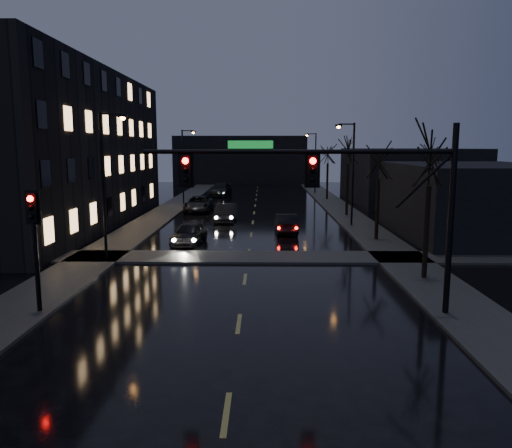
{
  "coord_description": "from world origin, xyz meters",
  "views": [
    {
      "loc": [
        0.85,
        -8.81,
        6.16
      ],
      "look_at": [
        0.58,
        10.35,
        3.2
      ],
      "focal_mm": 35.0,
      "sensor_mm": 36.0,
      "label": 1
    }
  ],
  "objects_px": {
    "oncoming_car_a": "(189,233)",
    "oncoming_car_d": "(220,190)",
    "oncoming_car_b": "(226,213)",
    "lead_car": "(286,223)",
    "oncoming_car_c": "(199,204)"
  },
  "relations": [
    {
      "from": "oncoming_car_a",
      "to": "oncoming_car_d",
      "type": "relative_size",
      "value": 0.75
    },
    {
      "from": "oncoming_car_b",
      "to": "lead_car",
      "type": "distance_m",
      "value": 7.26
    },
    {
      "from": "oncoming_car_d",
      "to": "lead_car",
      "type": "distance_m",
      "value": 28.4
    },
    {
      "from": "oncoming_car_c",
      "to": "oncoming_car_d",
      "type": "distance_m",
      "value": 15.58
    },
    {
      "from": "lead_car",
      "to": "oncoming_car_a",
      "type": "bearing_deg",
      "value": 32.09
    },
    {
      "from": "oncoming_car_c",
      "to": "lead_car",
      "type": "bearing_deg",
      "value": -56.34
    },
    {
      "from": "oncoming_car_a",
      "to": "oncoming_car_c",
      "type": "relative_size",
      "value": 0.77
    },
    {
      "from": "oncoming_car_c",
      "to": "oncoming_car_d",
      "type": "relative_size",
      "value": 0.96
    },
    {
      "from": "oncoming_car_b",
      "to": "oncoming_car_c",
      "type": "height_order",
      "value": "oncoming_car_c"
    },
    {
      "from": "oncoming_car_d",
      "to": "lead_car",
      "type": "bearing_deg",
      "value": -68.16
    },
    {
      "from": "oncoming_car_c",
      "to": "oncoming_car_b",
      "type": "bearing_deg",
      "value": -64.27
    },
    {
      "from": "oncoming_car_a",
      "to": "oncoming_car_d",
      "type": "xyz_separation_m",
      "value": [
        -0.7,
        31.76,
        0.1
      ]
    },
    {
      "from": "oncoming_car_b",
      "to": "oncoming_car_d",
      "type": "xyz_separation_m",
      "value": [
        -2.33,
        22.04,
        0.06
      ]
    },
    {
      "from": "oncoming_car_a",
      "to": "oncoming_car_b",
      "type": "distance_m",
      "value": 9.86
    },
    {
      "from": "oncoming_car_b",
      "to": "oncoming_car_c",
      "type": "distance_m",
      "value": 7.18
    }
  ]
}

